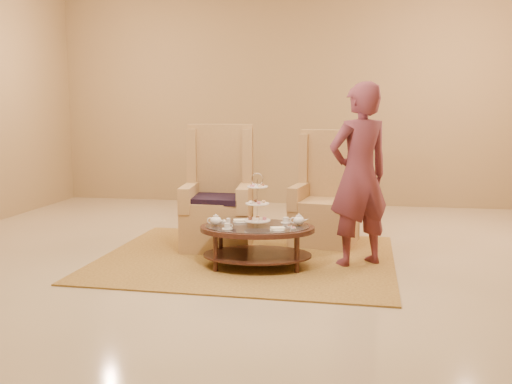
% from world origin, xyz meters
% --- Properties ---
extents(ground, '(8.00, 8.00, 0.00)m').
position_xyz_m(ground, '(0.00, 0.00, 0.00)').
color(ground, '#C5B492').
rests_on(ground, ground).
extents(ceiling, '(8.00, 8.00, 0.02)m').
position_xyz_m(ceiling, '(0.00, 0.00, 0.00)').
color(ceiling, silver).
rests_on(ceiling, ground).
extents(wall_back, '(8.00, 0.04, 3.50)m').
position_xyz_m(wall_back, '(0.00, 4.00, 1.75)').
color(wall_back, '#9B8054').
rests_on(wall_back, ground).
extents(rug, '(3.10, 2.60, 0.02)m').
position_xyz_m(rug, '(-0.13, 0.34, 0.01)').
color(rug, '#AE8E3D').
rests_on(rug, ground).
extents(tea_table, '(1.22, 0.91, 0.95)m').
position_xyz_m(tea_table, '(0.04, 0.01, 0.35)').
color(tea_table, black).
rests_on(tea_table, ground).
extents(armchair_left, '(0.83, 0.85, 1.40)m').
position_xyz_m(armchair_left, '(-0.55, 0.82, 0.47)').
color(armchair_left, tan).
rests_on(armchair_left, ground).
extents(armchair_right, '(0.82, 0.84, 1.33)m').
position_xyz_m(armchair_right, '(0.66, 1.23, 0.44)').
color(armchair_right, tan).
rests_on(armchair_right, ground).
extents(person, '(0.80, 0.73, 1.83)m').
position_xyz_m(person, '(1.02, 0.28, 0.92)').
color(person, brown).
rests_on(person, ground).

